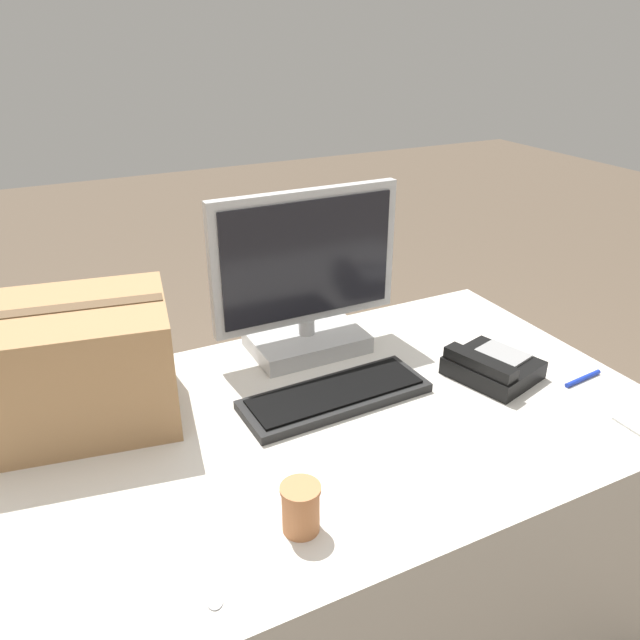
{
  "coord_description": "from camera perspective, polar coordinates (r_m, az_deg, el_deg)",
  "views": [
    {
      "loc": [
        -0.4,
        -1.05,
        1.58
      ],
      "look_at": [
        0.21,
        0.18,
        0.91
      ],
      "focal_mm": 35.0,
      "sensor_mm": 36.0,
      "label": 1
    }
  ],
  "objects": [
    {
      "name": "paper_cup_right",
      "position": [
        1.14,
        -1.77,
        -16.81
      ],
      "size": [
        0.07,
        0.07,
        0.1
      ],
      "color": "#BC7547",
      "rests_on": "office_desk"
    },
    {
      "name": "spoon",
      "position": [
        1.1,
        -9.77,
        -22.51
      ],
      "size": [
        0.05,
        0.17,
        0.0
      ],
      "rotation": [
        0.0,
        0.0,
        4.49
      ],
      "color": "silver",
      "rests_on": "office_desk"
    },
    {
      "name": "keyboard",
      "position": [
        1.49,
        1.41,
        -6.9
      ],
      "size": [
        0.46,
        0.18,
        0.03
      ],
      "rotation": [
        0.0,
        0.0,
        0.03
      ],
      "color": "black",
      "rests_on": "office_desk"
    },
    {
      "name": "monitor",
      "position": [
        1.64,
        -1.25,
        3.02
      ],
      "size": [
        0.51,
        0.21,
        0.44
      ],
      "color": "#B7B7B7",
      "rests_on": "office_desk"
    },
    {
      "name": "sticky_note_pad",
      "position": [
        1.59,
        26.99,
        -8.35
      ],
      "size": [
        0.07,
        0.07,
        0.01
      ],
      "color": "silver",
      "rests_on": "office_desk"
    },
    {
      "name": "office_desk",
      "position": [
        1.65,
        -4.06,
        -20.96
      ],
      "size": [
        1.8,
        0.9,
        0.76
      ],
      "color": "beige",
      "rests_on": "ground_plane"
    },
    {
      "name": "desk_phone",
      "position": [
        1.63,
        15.41,
        -4.13
      ],
      "size": [
        0.23,
        0.24,
        0.08
      ],
      "rotation": [
        0.0,
        0.0,
        0.28
      ],
      "color": "black",
      "rests_on": "office_desk"
    },
    {
      "name": "pen_marker",
      "position": [
        1.7,
        22.9,
        -4.94
      ],
      "size": [
        0.13,
        0.03,
        0.01
      ],
      "rotation": [
        0.0,
        0.0,
        0.11
      ],
      "color": "#1933B2",
      "rests_on": "office_desk"
    },
    {
      "name": "cardboard_box",
      "position": [
        1.47,
        -21.43,
        -3.8
      ],
      "size": [
        0.46,
        0.39,
        0.27
      ],
      "rotation": [
        0.0,
        0.0,
        -0.17
      ],
      "color": "#9E754C",
      "rests_on": "office_desk"
    }
  ]
}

